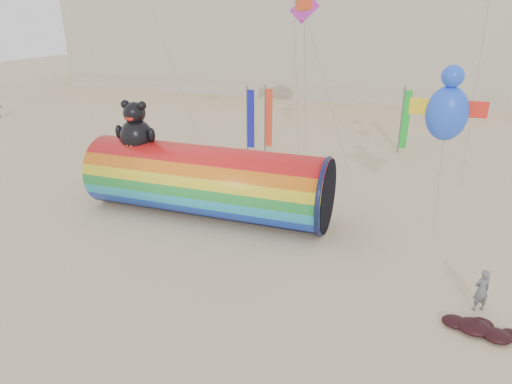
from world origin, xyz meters
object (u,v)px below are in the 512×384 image
(windsock_assembly, at_px, (207,179))
(fabric_bundle, at_px, (480,328))
(kite_handler, at_px, (481,290))
(hotel_building, at_px, (280,12))

(windsock_assembly, xyz_separation_m, fabric_bundle, (13.22, -5.91, -1.85))
(kite_handler, height_order, fabric_bundle, kite_handler)
(fabric_bundle, bearing_deg, hotel_building, 114.61)
(kite_handler, distance_m, fabric_bundle, 1.55)
(windsock_assembly, bearing_deg, fabric_bundle, -24.08)
(windsock_assembly, bearing_deg, kite_handler, -18.79)
(hotel_building, distance_m, windsock_assembly, 44.45)
(windsock_assembly, bearing_deg, hotel_building, 101.97)
(windsock_assembly, height_order, fabric_bundle, windsock_assembly)
(hotel_building, xyz_separation_m, fabric_bundle, (22.28, -48.63, -10.14))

